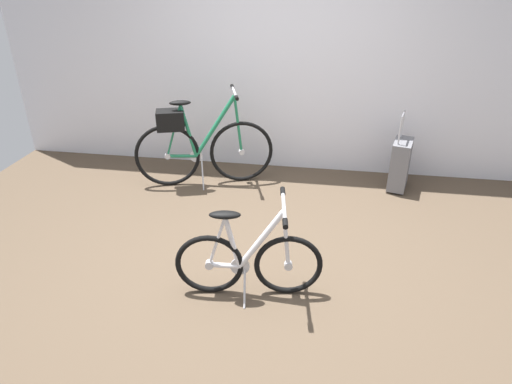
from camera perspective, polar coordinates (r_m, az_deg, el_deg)
name	(u,v)px	position (r m, az deg, el deg)	size (l,w,h in m)	color
ground_plane	(249,261)	(3.74, -0.85, -8.80)	(6.37, 6.37, 0.00)	brown
back_wall	(281,42)	(5.07, 3.15, 18.49)	(6.37, 0.10, 2.85)	silver
folding_bike_foreground	(249,260)	(3.25, -0.96, -8.60)	(1.06, 0.53, 0.76)	black
display_bike_left	(198,144)	(4.84, -7.38, 6.00)	(1.43, 0.60, 1.03)	black
rolling_suitcase	(400,164)	(5.00, 17.83, 3.40)	(0.26, 0.39, 0.83)	slate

